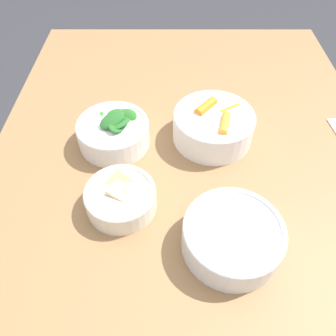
{
  "coord_description": "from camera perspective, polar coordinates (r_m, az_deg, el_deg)",
  "views": [
    {
      "loc": [
        0.47,
        -0.04,
        1.27
      ],
      "look_at": [
        0.04,
        -0.04,
        0.78
      ],
      "focal_mm": 35.0,
      "sensor_mm": 36.0,
      "label": 1
    }
  ],
  "objects": [
    {
      "name": "ground_plane",
      "position": [
        1.35,
        1.97,
        -20.67
      ],
      "size": [
        10.0,
        10.0,
        0.0
      ],
      "primitive_type": "plane",
      "color": "#2D2D33"
    },
    {
      "name": "dining_table",
      "position": [
        0.79,
        3.17,
        -4.39
      ],
      "size": [
        1.19,
        0.86,
        0.75
      ],
      "color": "olive",
      "rests_on": "ground_plane"
    },
    {
      "name": "bowl_carrots",
      "position": [
        0.73,
        7.88,
        7.43
      ],
      "size": [
        0.18,
        0.18,
        0.08
      ],
      "color": "white",
      "rests_on": "dining_table"
    },
    {
      "name": "bowl_greens",
      "position": [
        0.73,
        -9.41,
        6.33
      ],
      "size": [
        0.16,
        0.16,
        0.08
      ],
      "color": "white",
      "rests_on": "dining_table"
    },
    {
      "name": "bowl_beans_hotdog",
      "position": [
        0.57,
        11.11,
        -11.77
      ],
      "size": [
        0.17,
        0.17,
        0.06
      ],
      "color": "silver",
      "rests_on": "dining_table"
    },
    {
      "name": "bowl_cookies",
      "position": [
        0.61,
        -8.26,
        -5.07
      ],
      "size": [
        0.13,
        0.13,
        0.05
      ],
      "color": "silver",
      "rests_on": "dining_table"
    }
  ]
}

